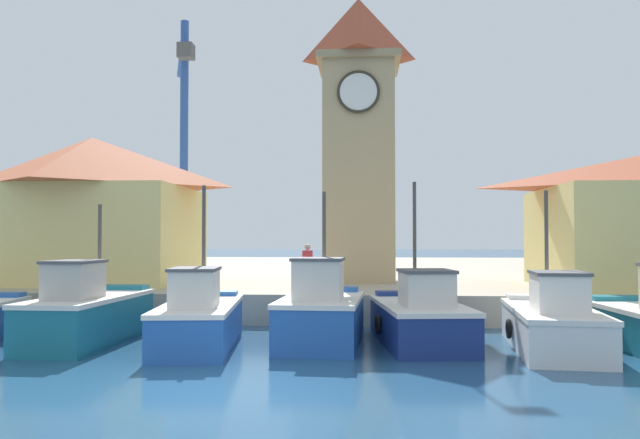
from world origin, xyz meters
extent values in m
plane|color=navy|center=(0.00, 0.00, 0.00)|extent=(300.00, 300.00, 0.00)
cube|color=#A89E89|center=(0.00, 28.75, 0.51)|extent=(120.00, 40.00, 1.01)
cube|color=#196B7F|center=(-4.54, 5.17, 0.58)|extent=(1.92, 4.88, 1.16)
cube|color=#196B7F|center=(-4.48, 7.33, 1.28)|extent=(1.53, 0.64, 0.24)
cube|color=silver|center=(-4.54, 5.17, 1.21)|extent=(1.98, 4.95, 0.12)
cube|color=#B2ADA3|center=(-4.56, 4.32, 1.73)|extent=(1.11, 1.48, 0.92)
cube|color=#4C4C51|center=(-4.56, 4.32, 2.23)|extent=(1.19, 1.56, 0.08)
cylinder|color=#4C4742|center=(-4.52, 5.77, 2.53)|extent=(0.10, 0.10, 2.51)
torus|color=black|center=(-5.51, 5.44, 0.58)|extent=(0.13, 0.52, 0.52)
cube|color=#2356A8|center=(-1.43, 4.96, 0.50)|extent=(2.33, 5.17, 1.00)
cube|color=#2356A8|center=(-1.68, 7.20, 1.12)|extent=(1.58, 0.76, 0.24)
cube|color=silver|center=(-1.43, 4.96, 1.05)|extent=(2.40, 5.23, 0.12)
cube|color=beige|center=(-1.33, 4.09, 1.57)|extent=(1.24, 1.61, 0.91)
cube|color=#4C4C51|center=(-1.33, 4.09, 2.06)|extent=(1.32, 1.70, 0.08)
cylinder|color=#4C4742|center=(-1.50, 5.58, 2.70)|extent=(0.10, 0.10, 3.18)
torus|color=black|center=(-2.43, 5.10, 0.50)|extent=(0.18, 0.53, 0.52)
cube|color=#2356A8|center=(1.77, 5.46, 0.57)|extent=(2.23, 4.33, 1.14)
cube|color=#2356A8|center=(1.86, 7.32, 1.26)|extent=(1.73, 0.69, 0.24)
cube|color=silver|center=(1.77, 5.46, 1.19)|extent=(2.29, 4.39, 0.12)
cube|color=beige|center=(1.73, 4.72, 1.75)|extent=(1.27, 1.33, 1.00)
cube|color=#4C4C51|center=(1.73, 4.72, 2.29)|extent=(1.35, 1.41, 0.08)
cylinder|color=#4C4742|center=(1.79, 5.99, 2.69)|extent=(0.10, 0.10, 2.88)
torus|color=black|center=(0.70, 5.73, 0.57)|extent=(0.15, 0.53, 0.52)
cube|color=navy|center=(4.38, 5.66, 0.50)|extent=(2.58, 5.01, 0.99)
cube|color=navy|center=(4.12, 7.79, 1.11)|extent=(1.77, 0.80, 0.24)
cube|color=silver|center=(4.38, 5.66, 1.04)|extent=(2.65, 5.08, 0.12)
cube|color=beige|center=(4.48, 4.82, 1.53)|extent=(1.37, 1.58, 0.85)
cube|color=#4C4C51|center=(4.48, 4.82, 1.99)|extent=(1.46, 1.67, 0.08)
cylinder|color=#4C4742|center=(4.31, 6.25, 2.76)|extent=(0.10, 0.10, 3.31)
torus|color=black|center=(3.28, 5.76, 0.50)|extent=(0.18, 0.53, 0.52)
cube|color=silver|center=(7.65, 4.96, 0.48)|extent=(2.40, 5.20, 0.96)
cube|color=silver|center=(7.88, 7.21, 1.08)|extent=(1.67, 0.76, 0.24)
cube|color=silver|center=(7.65, 4.96, 1.01)|extent=(2.47, 5.27, 0.12)
cube|color=silver|center=(7.56, 4.08, 1.51)|extent=(1.29, 1.62, 0.89)
cube|color=#4C4C51|center=(7.56, 4.08, 2.00)|extent=(1.37, 1.71, 0.08)
cylinder|color=#4C4742|center=(7.72, 5.58, 2.58)|extent=(0.10, 0.10, 3.04)
torus|color=black|center=(6.66, 5.31, 0.48)|extent=(0.17, 0.53, 0.52)
cube|color=#196B7F|center=(10.19, 7.10, 1.08)|extent=(1.75, 0.69, 0.24)
torus|color=black|center=(9.20, 5.11, 0.48)|extent=(0.15, 0.53, 0.52)
cube|color=tan|center=(2.69, 15.18, 5.57)|extent=(2.93, 2.93, 9.12)
cube|color=#9C865F|center=(2.69, 15.18, 10.28)|extent=(3.43, 3.43, 0.30)
pyramid|color=#A3472D|center=(2.69, 15.18, 11.78)|extent=(3.43, 3.43, 2.69)
cylinder|color=white|center=(2.69, 13.65, 8.73)|extent=(1.61, 0.12, 1.61)
torus|color=#332D23|center=(2.69, 13.61, 8.73)|extent=(1.73, 0.12, 1.73)
cube|color=#E5D17A|center=(-8.40, 13.81, 2.96)|extent=(8.07, 6.57, 3.91)
pyramid|color=#C1603D|center=(-8.40, 13.81, 5.97)|extent=(8.47, 6.97, 2.11)
cube|color=navy|center=(-9.38, 30.43, 1.61)|extent=(2.00, 2.00, 1.20)
cylinder|color=#284C93|center=(-9.38, 30.43, 10.01)|extent=(0.56, 0.56, 15.59)
cylinder|color=#284C93|center=(-10.37, 33.09, 16.50)|extent=(2.35, 5.56, 2.41)
cube|color=#4C4C4C|center=(-8.93, 29.19, 15.33)|extent=(1.00, 1.00, 1.00)
cylinder|color=#33333D|center=(0.97, 9.98, 1.44)|extent=(0.22, 0.22, 0.85)
cube|color=red|center=(0.97, 9.98, 2.14)|extent=(0.34, 0.22, 0.56)
sphere|color=tan|center=(0.97, 9.98, 2.53)|extent=(0.20, 0.20, 0.20)
camera|label=1|loc=(2.90, -11.28, 2.83)|focal=35.00mm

